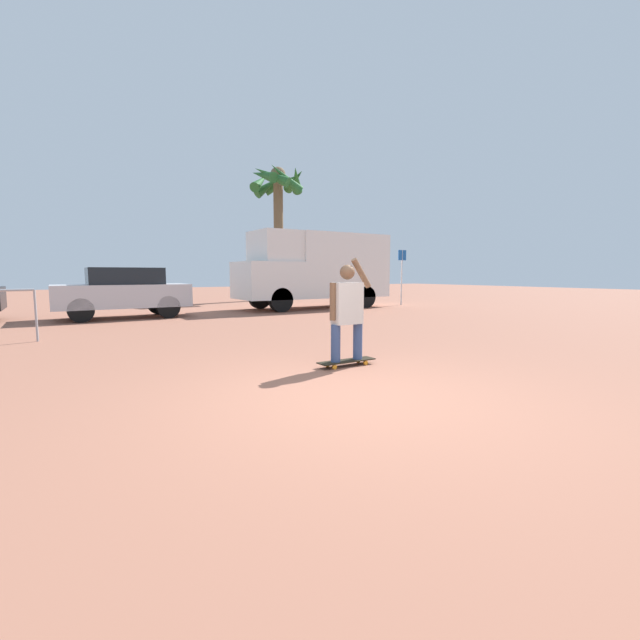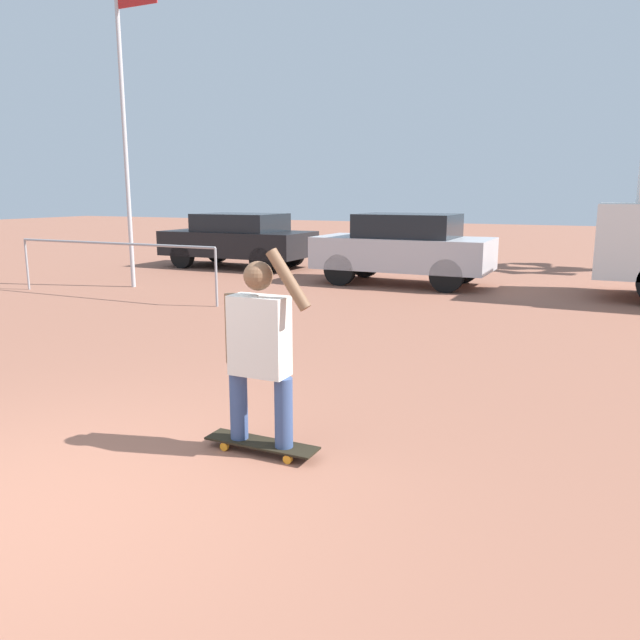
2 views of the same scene
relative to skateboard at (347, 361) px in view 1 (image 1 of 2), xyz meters
name	(u,v)px [view 1 (image 1 of 2)]	position (x,y,z in m)	size (l,w,h in m)	color
ground_plane	(358,400)	(-0.91, -1.49, -0.07)	(80.00, 80.00, 0.00)	#935B47
skateboard	(347,361)	(0.00, 0.00, 0.00)	(0.93, 0.23, 0.09)	black
person_skateboarder	(347,307)	(0.00, 0.00, 0.81)	(0.73, 0.22, 1.52)	#384C7A
camper_van	(316,267)	(5.25, 9.49, 1.55)	(6.13, 2.11, 2.95)	black
parked_car_silver	(123,292)	(-1.85, 9.34, 0.75)	(3.83, 1.75, 1.56)	black
palm_tree_near_van	(278,194)	(6.56, 15.47, 5.45)	(3.13, 3.14, 6.93)	brown
street_sign	(402,270)	(9.28, 8.93, 1.47)	(0.44, 0.06, 2.39)	#B7B7BC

